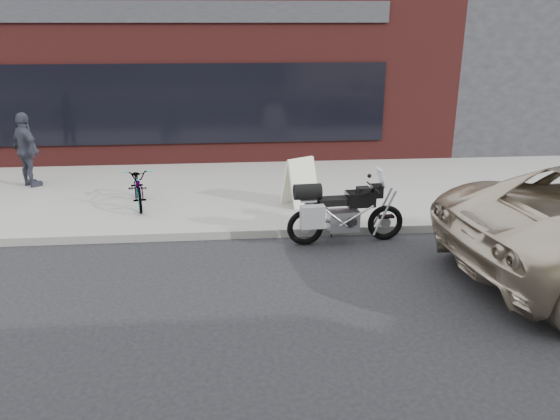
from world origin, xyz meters
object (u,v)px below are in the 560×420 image
object	(u,v)px
bicycle_front	(138,185)
sandwich_sign	(300,181)
cafe_patron_right	(27,150)
motorcycle	(339,212)

from	to	relation	value
bicycle_front	sandwich_sign	size ratio (longest dim) A/B	1.63
bicycle_front	cafe_patron_right	xyz separation A→B (m)	(-2.65, 1.59, 0.42)
bicycle_front	sandwich_sign	bearing A→B (deg)	-16.16
motorcycle	cafe_patron_right	distance (m)	7.29
motorcycle	sandwich_sign	xyz separation A→B (m)	(-0.46, 1.74, 0.06)
motorcycle	bicycle_front	size ratio (longest dim) A/B	1.32
bicycle_front	sandwich_sign	xyz separation A→B (m)	(3.25, -0.22, 0.07)
cafe_patron_right	sandwich_sign	bearing A→B (deg)	-153.54
motorcycle	sandwich_sign	bearing A→B (deg)	100.51
motorcycle	bicycle_front	world-z (taller)	motorcycle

